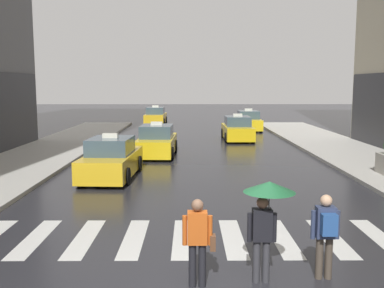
{
  "coord_description": "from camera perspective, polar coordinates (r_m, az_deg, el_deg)",
  "views": [
    {
      "loc": [
        -0.45,
        -7.31,
        3.69
      ],
      "look_at": [
        -0.36,
        8.0,
        1.64
      ],
      "focal_mm": 41.17,
      "sensor_mm": 36.0,
      "label": 1
    }
  ],
  "objects": [
    {
      "name": "crosswalk_markings",
      "position": [
        10.95,
        2.09,
        -12.04
      ],
      "size": [
        11.3,
        2.8,
        0.01
      ],
      "color": "silver",
      "rests_on": "ground"
    },
    {
      "name": "taxi_fourth",
      "position": [
        36.58,
        7.28,
        2.9
      ],
      "size": [
        1.94,
        4.54,
        1.8
      ],
      "color": "yellow",
      "rests_on": "ground"
    },
    {
      "name": "pedestrian_with_handbag",
      "position": [
        8.19,
        0.8,
        -12.02
      ],
      "size": [
        0.6,
        0.24,
        1.65
      ],
      "color": "black",
      "rests_on": "ground"
    },
    {
      "name": "taxi_lead",
      "position": [
        17.95,
        -10.39,
        -2.02
      ],
      "size": [
        2.1,
        4.62,
        1.8
      ],
      "color": "gold",
      "rests_on": "ground"
    },
    {
      "name": "taxi_second",
      "position": [
        23.27,
        -4.55,
        0.27
      ],
      "size": [
        2.05,
        4.6,
        1.8
      ],
      "color": "yellow",
      "rests_on": "ground"
    },
    {
      "name": "pedestrian_with_backpack",
      "position": [
        8.83,
        16.92,
        -10.64
      ],
      "size": [
        0.55,
        0.43,
        1.65
      ],
      "color": "#473D33",
      "rests_on": "ground"
    },
    {
      "name": "pedestrian_with_umbrella",
      "position": [
        8.3,
        9.64,
        -7.67
      ],
      "size": [
        0.96,
        0.96,
        1.94
      ],
      "color": "#333338",
      "rests_on": "ground"
    },
    {
      "name": "taxi_third",
      "position": [
        29.91,
        5.89,
        1.88
      ],
      "size": [
        1.97,
        4.56,
        1.8
      ],
      "color": "yellow",
      "rests_on": "ground"
    },
    {
      "name": "taxi_fifth",
      "position": [
        42.28,
        -4.73,
        3.56
      ],
      "size": [
        2.01,
        4.58,
        1.8
      ],
      "color": "gold",
      "rests_on": "ground"
    }
  ]
}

